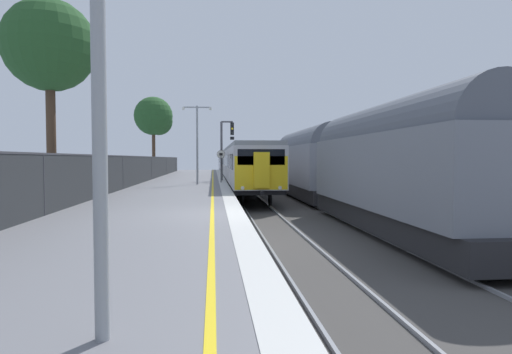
{
  "coord_description": "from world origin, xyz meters",
  "views": [
    {
      "loc": [
        -0.31,
        -13.85,
        1.74
      ],
      "look_at": [
        1.74,
        7.19,
        0.86
      ],
      "focal_mm": 30.79,
      "sensor_mm": 36.0,
      "label": 1
    }
  ],
  "objects_px": {
    "commuter_train_at_platform": "(233,162)",
    "platform_lamp_near": "(98,25)",
    "freight_train_adjacent_track": "(338,162)",
    "signal_gantry": "(225,143)",
    "background_tree_left": "(155,118)",
    "platform_lamp_mid": "(197,138)",
    "background_tree_centre": "(49,48)",
    "speed_limit_sign": "(221,162)"
  },
  "relations": [
    {
      "from": "commuter_train_at_platform",
      "to": "platform_lamp_near",
      "type": "relative_size",
      "value": 12.75
    },
    {
      "from": "freight_train_adjacent_track",
      "to": "signal_gantry",
      "type": "distance_m",
      "value": 14.11
    },
    {
      "from": "background_tree_left",
      "to": "platform_lamp_mid",
      "type": "bearing_deg",
      "value": -72.75
    },
    {
      "from": "background_tree_left",
      "to": "background_tree_centre",
      "type": "xyz_separation_m",
      "value": [
        -0.51,
        -27.28,
        0.17
      ]
    },
    {
      "from": "freight_train_adjacent_track",
      "to": "background_tree_centre",
      "type": "height_order",
      "value": "background_tree_centre"
    },
    {
      "from": "freight_train_adjacent_track",
      "to": "speed_limit_sign",
      "type": "bearing_deg",
      "value": 120.92
    },
    {
      "from": "platform_lamp_mid",
      "to": "background_tree_centre",
      "type": "distance_m",
      "value": 13.32
    },
    {
      "from": "platform_lamp_mid",
      "to": "background_tree_left",
      "type": "distance_m",
      "value": 16.36
    },
    {
      "from": "commuter_train_at_platform",
      "to": "platform_lamp_mid",
      "type": "distance_m",
      "value": 24.07
    },
    {
      "from": "signal_gantry",
      "to": "background_tree_centre",
      "type": "height_order",
      "value": "background_tree_centre"
    },
    {
      "from": "background_tree_left",
      "to": "background_tree_centre",
      "type": "distance_m",
      "value": 27.28
    },
    {
      "from": "platform_lamp_near",
      "to": "platform_lamp_mid",
      "type": "relative_size",
      "value": 0.95
    },
    {
      "from": "platform_lamp_near",
      "to": "background_tree_centre",
      "type": "bearing_deg",
      "value": 111.12
    },
    {
      "from": "platform_lamp_near",
      "to": "speed_limit_sign",
      "type": "bearing_deg",
      "value": 86.62
    },
    {
      "from": "speed_limit_sign",
      "to": "background_tree_centre",
      "type": "bearing_deg",
      "value": -116.43
    },
    {
      "from": "speed_limit_sign",
      "to": "commuter_train_at_platform",
      "type": "bearing_deg",
      "value": 85.14
    },
    {
      "from": "signal_gantry",
      "to": "platform_lamp_mid",
      "type": "xyz_separation_m",
      "value": [
        -2.01,
        -5.22,
        0.18
      ]
    },
    {
      "from": "platform_lamp_near",
      "to": "background_tree_left",
      "type": "distance_m",
      "value": 41.36
    },
    {
      "from": "freight_train_adjacent_track",
      "to": "background_tree_left",
      "type": "distance_m",
      "value": 26.51
    },
    {
      "from": "commuter_train_at_platform",
      "to": "platform_lamp_mid",
      "type": "relative_size",
      "value": 12.07
    },
    {
      "from": "signal_gantry",
      "to": "speed_limit_sign",
      "type": "xyz_separation_m",
      "value": [
        -0.38,
        -3.16,
        -1.45
      ]
    },
    {
      "from": "platform_lamp_near",
      "to": "background_tree_centre",
      "type": "height_order",
      "value": "background_tree_centre"
    },
    {
      "from": "freight_train_adjacent_track",
      "to": "background_tree_left",
      "type": "relative_size",
      "value": 3.44
    },
    {
      "from": "platform_lamp_mid",
      "to": "background_tree_left",
      "type": "xyz_separation_m",
      "value": [
        -4.78,
        15.4,
        2.73
      ]
    },
    {
      "from": "commuter_train_at_platform",
      "to": "speed_limit_sign",
      "type": "distance_m",
      "value": 21.77
    },
    {
      "from": "commuter_train_at_platform",
      "to": "signal_gantry",
      "type": "height_order",
      "value": "signal_gantry"
    },
    {
      "from": "speed_limit_sign",
      "to": "background_tree_left",
      "type": "height_order",
      "value": "background_tree_left"
    },
    {
      "from": "commuter_train_at_platform",
      "to": "background_tree_centre",
      "type": "height_order",
      "value": "background_tree_centre"
    },
    {
      "from": "speed_limit_sign",
      "to": "platform_lamp_mid",
      "type": "xyz_separation_m",
      "value": [
        -1.63,
        -2.06,
        1.63
      ]
    },
    {
      "from": "commuter_train_at_platform",
      "to": "platform_lamp_mid",
      "type": "bearing_deg",
      "value": -98.33
    },
    {
      "from": "signal_gantry",
      "to": "background_tree_left",
      "type": "height_order",
      "value": "background_tree_left"
    },
    {
      "from": "background_tree_centre",
      "to": "commuter_train_at_platform",
      "type": "bearing_deg",
      "value": 76.17
    },
    {
      "from": "commuter_train_at_platform",
      "to": "signal_gantry",
      "type": "xyz_separation_m",
      "value": [
        -1.46,
        -18.52,
        1.7
      ]
    },
    {
      "from": "freight_train_adjacent_track",
      "to": "background_tree_centre",
      "type": "bearing_deg",
      "value": -161.94
    },
    {
      "from": "commuter_train_at_platform",
      "to": "signal_gantry",
      "type": "distance_m",
      "value": 18.66
    },
    {
      "from": "signal_gantry",
      "to": "platform_lamp_near",
      "type": "height_order",
      "value": "platform_lamp_near"
    },
    {
      "from": "freight_train_adjacent_track",
      "to": "signal_gantry",
      "type": "height_order",
      "value": "signal_gantry"
    },
    {
      "from": "freight_train_adjacent_track",
      "to": "background_tree_centre",
      "type": "xyz_separation_m",
      "value": [
        -12.78,
        -4.17,
        4.48
      ]
    },
    {
      "from": "background_tree_left",
      "to": "background_tree_centre",
      "type": "height_order",
      "value": "background_tree_left"
    },
    {
      "from": "background_tree_left",
      "to": "freight_train_adjacent_track",
      "type": "bearing_deg",
      "value": -62.05
    },
    {
      "from": "background_tree_centre",
      "to": "platform_lamp_near",
      "type": "bearing_deg",
      "value": -68.88
    },
    {
      "from": "signal_gantry",
      "to": "speed_limit_sign",
      "type": "height_order",
      "value": "signal_gantry"
    }
  ]
}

